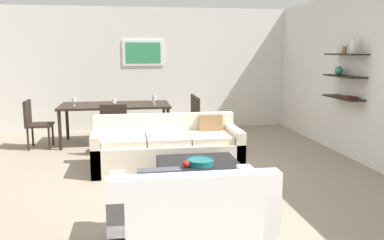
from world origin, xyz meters
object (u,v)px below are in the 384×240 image
Objects in this scene: dining_chair_foot at (114,126)px; wine_glass_foot at (114,101)px; sofa_beige at (168,149)px; decorative_bowl at (200,162)px; dining_chair_right_near at (191,117)px; wine_glass_right_near at (154,99)px; apple_on_coffee_table at (186,164)px; wine_glass_left_near at (74,100)px; dining_chair_right_far at (188,113)px; dining_chair_left_near at (35,121)px; dining_table at (115,107)px; coffee_table at (199,178)px; loveseat_white at (189,215)px; wine_glass_right_far at (154,97)px.

wine_glass_foot is (-0.00, 0.47, 0.36)m from dining_chair_foot.
sofa_beige is 6.70× the size of decorative_bowl.
wine_glass_right_near reaches higher than dining_chair_right_near.
sofa_beige reaches higher than apple_on_coffee_table.
dining_chair_foot is at bearing -133.37° from wine_glass_right_near.
wine_glass_left_near is at bearing 180.00° from wine_glass_right_near.
dining_chair_foot reaches higher than sofa_beige.
decorative_bowl is 3.30m from dining_chair_right_far.
sofa_beige is at bearing -35.43° from dining_chair_left_near.
sofa_beige is 15.16× the size of wine_glass_right_near.
coffee_table is at bearing -69.76° from dining_table.
loveseat_white is 9.27× the size of wine_glass_right_far.
loveseat_white is 8.58× the size of wine_glass_foot.
dining_chair_right_near is 1.49m from wine_glass_foot.
dining_table is at bearing 90.00° from dining_chair_foot.
sofa_beige is at bearing -48.31° from dining_chair_foot.
dining_table reaches higher than apple_on_coffee_table.
loveseat_white is 1.20m from apple_on_coffee_table.
wine_glass_right_near is 0.87× the size of wine_glass_foot.
decorative_bowl is at bearing -70.15° from dining_table.
dining_chair_right_far is 2.90m from dining_chair_left_near.
decorative_bowl is 2.85m from dining_chair_right_near.
wine_glass_right_near is at bearing -90.00° from wine_glass_right_far.
dining_chair_right_near reaches higher than coffee_table.
wine_glass_right_near is at bearing 97.03° from decorative_bowl.
sofa_beige is 2.78m from dining_chair_left_near.
dining_chair_foot is at bearing 102.64° from loveseat_white.
loveseat_white is 0.69× the size of dining_table.
dining_chair_foot reaches higher than loveseat_white.
decorative_bowl is 3.23m from wine_glass_right_far.
wine_glass_right_far is (0.00, 0.25, 0.00)m from wine_glass_right_near.
apple_on_coffee_table is at bearing -86.96° from wine_glass_right_far.
wine_glass_right_near is (-0.08, 1.71, 0.56)m from sofa_beige.
wine_glass_foot is at bearing 120.59° from sofa_beige.
dining_table is (-0.76, 4.32, 0.40)m from loveseat_white.
apple_on_coffee_table is 0.10× the size of dining_chair_left_near.
wine_glass_right_near is (0.74, 0.78, 0.34)m from dining_chair_foot.
dining_chair_foot is (-0.00, -0.91, -0.18)m from dining_table.
dining_chair_foot is at bearing 117.19° from decorative_bowl.
wine_glass_left_near is (-2.18, -0.35, 0.36)m from dining_chair_right_far.
dining_chair_foot is at bearing -154.54° from dining_chair_right_near.
dining_table is (-0.82, 1.83, 0.40)m from sofa_beige.
dining_chair_right_far is at bearing 24.97° from wine_glass_foot.
decorative_bowl is at bearing -62.81° from dining_chair_foot.
dining_chair_right_near is (0.00, -0.45, 0.00)m from dining_chair_right_far.
sofa_beige reaches higher than coffee_table.
wine_glass_right_near reaches higher than dining_chair_right_far.
wine_glass_left_near reaches higher than sofa_beige.
decorative_bowl is at bearing -82.97° from wine_glass_right_near.
wine_glass_right_near is at bearing 0.00° from wine_glass_left_near.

